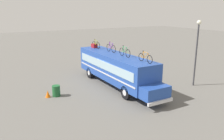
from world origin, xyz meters
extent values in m
plane|color=#605E59|center=(0.00, 0.00, 0.00)|extent=(120.00, 120.00, 0.00)
cube|color=#23479E|center=(0.00, 0.00, 1.80)|extent=(10.40, 2.34, 2.29)
cube|color=#23479E|center=(5.77, 0.00, 1.10)|extent=(1.14, 2.15, 0.90)
cube|color=#99B7C6|center=(0.00, -1.19, 2.06)|extent=(9.57, 0.04, 0.73)
cube|color=#99B7C6|center=(0.00, 1.19, 2.06)|extent=(9.57, 0.04, 0.73)
cube|color=silver|center=(0.00, -1.19, 1.34)|extent=(9.98, 0.03, 0.12)
cube|color=silver|center=(0.00, 1.19, 1.34)|extent=(9.98, 0.03, 0.12)
cube|color=silver|center=(6.40, 0.00, 0.58)|extent=(0.16, 2.22, 0.24)
cylinder|color=black|center=(3.54, -1.03, 0.55)|extent=(1.10, 0.28, 1.10)
cylinder|color=silver|center=(3.54, -1.03, 0.55)|extent=(0.49, 0.30, 0.49)
cylinder|color=black|center=(3.54, 1.03, 0.55)|extent=(1.10, 0.28, 1.10)
cylinder|color=silver|center=(3.54, 1.03, 0.55)|extent=(0.49, 0.30, 0.49)
cylinder|color=black|center=(-3.22, -1.03, 0.55)|extent=(1.10, 0.28, 1.10)
cylinder|color=silver|center=(-3.22, -1.03, 0.55)|extent=(0.49, 0.30, 0.49)
cylinder|color=black|center=(-3.22, 1.03, 0.55)|extent=(1.10, 0.28, 1.10)
cylinder|color=silver|center=(-3.22, 1.03, 0.55)|extent=(0.49, 0.30, 0.49)
cube|color=maroon|center=(-4.26, 0.02, 3.15)|extent=(0.72, 0.43, 0.41)
torus|color=black|center=(-4.24, -0.03, 3.30)|extent=(0.72, 0.04, 0.72)
torus|color=black|center=(-3.22, -0.03, 3.30)|extent=(0.72, 0.04, 0.72)
cylinder|color=#B2B20C|center=(-3.93, -0.03, 3.58)|extent=(0.20, 0.04, 0.51)
cylinder|color=#B2B20C|center=(-3.63, -0.03, 3.56)|extent=(0.47, 0.04, 0.49)
cylinder|color=#B2B20C|center=(-3.71, -0.03, 3.81)|extent=(0.61, 0.04, 0.07)
cylinder|color=#B2B20C|center=(-4.04, -0.03, 3.31)|extent=(0.39, 0.03, 0.05)
cylinder|color=#B2B20C|center=(-4.12, -0.03, 3.57)|extent=(0.25, 0.03, 0.53)
cylinder|color=#B2B20C|center=(-3.31, -0.03, 3.55)|extent=(0.21, 0.03, 0.50)
cylinder|color=silver|center=(-3.40, -0.03, 3.84)|extent=(0.03, 0.44, 0.03)
ellipsoid|color=black|center=(-4.01, -0.03, 3.87)|extent=(0.20, 0.08, 0.06)
torus|color=black|center=(-1.54, 0.25, 3.31)|extent=(0.73, 0.04, 0.73)
torus|color=black|center=(-0.57, 0.25, 3.31)|extent=(0.73, 0.04, 0.73)
cylinder|color=purple|center=(-1.25, 0.25, 3.58)|extent=(0.19, 0.04, 0.52)
cylinder|color=purple|center=(-0.96, 0.25, 3.56)|extent=(0.45, 0.04, 0.50)
cylinder|color=purple|center=(-1.04, 0.25, 3.82)|extent=(0.58, 0.04, 0.07)
cylinder|color=purple|center=(-1.36, 0.25, 3.32)|extent=(0.37, 0.03, 0.05)
cylinder|color=purple|center=(-1.43, 0.25, 3.57)|extent=(0.24, 0.03, 0.54)
cylinder|color=purple|center=(-0.66, 0.25, 3.55)|extent=(0.21, 0.03, 0.50)
cylinder|color=silver|center=(-0.75, 0.25, 3.85)|extent=(0.03, 0.44, 0.03)
ellipsoid|color=black|center=(-1.33, 0.25, 3.87)|extent=(0.20, 0.08, 0.06)
torus|color=black|center=(0.93, 0.20, 3.30)|extent=(0.70, 0.04, 0.70)
torus|color=black|center=(1.90, 0.20, 3.30)|extent=(0.70, 0.04, 0.70)
cylinder|color=green|center=(1.22, 0.20, 3.56)|extent=(0.19, 0.04, 0.50)
cylinder|color=green|center=(1.51, 0.20, 3.54)|extent=(0.45, 0.04, 0.48)
cylinder|color=green|center=(1.44, 0.20, 3.79)|extent=(0.58, 0.04, 0.07)
cylinder|color=green|center=(1.12, 0.20, 3.31)|extent=(0.37, 0.03, 0.05)
cylinder|color=green|center=(1.04, 0.20, 3.55)|extent=(0.24, 0.03, 0.52)
cylinder|color=green|center=(1.81, 0.20, 3.53)|extent=(0.20, 0.03, 0.49)
cylinder|color=silver|center=(1.73, 0.20, 3.82)|extent=(0.03, 0.44, 0.03)
ellipsoid|color=black|center=(1.15, 0.20, 3.85)|extent=(0.20, 0.08, 0.06)
torus|color=black|center=(3.55, 0.35, 3.27)|extent=(0.64, 0.04, 0.64)
torus|color=black|center=(4.61, 0.35, 3.27)|extent=(0.64, 0.04, 0.64)
cylinder|color=orange|center=(3.87, 0.35, 3.51)|extent=(0.20, 0.04, 0.46)
cylinder|color=orange|center=(4.19, 0.35, 3.49)|extent=(0.49, 0.04, 0.44)
cylinder|color=orange|center=(4.10, 0.35, 3.72)|extent=(0.63, 0.04, 0.07)
cylinder|color=orange|center=(3.75, 0.35, 3.28)|extent=(0.40, 0.03, 0.05)
cylinder|color=orange|center=(3.67, 0.35, 3.50)|extent=(0.26, 0.03, 0.48)
cylinder|color=orange|center=(4.51, 0.35, 3.48)|extent=(0.22, 0.03, 0.45)
cylinder|color=silver|center=(4.42, 0.35, 3.75)|extent=(0.03, 0.44, 0.03)
ellipsoid|color=black|center=(3.79, 0.35, 3.77)|extent=(0.20, 0.08, 0.06)
cylinder|color=#1E592D|center=(0.14, -5.60, 0.45)|extent=(0.64, 0.64, 0.90)
cone|color=orange|center=(0.06, -6.28, 0.28)|extent=(0.39, 0.39, 0.56)
cylinder|color=#38383D|center=(3.83, 6.34, 2.84)|extent=(0.14, 0.14, 5.68)
sphere|color=#F2EDCC|center=(3.83, 6.34, 5.80)|extent=(0.39, 0.39, 0.39)
camera|label=1|loc=(17.72, -10.47, 6.86)|focal=36.76mm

